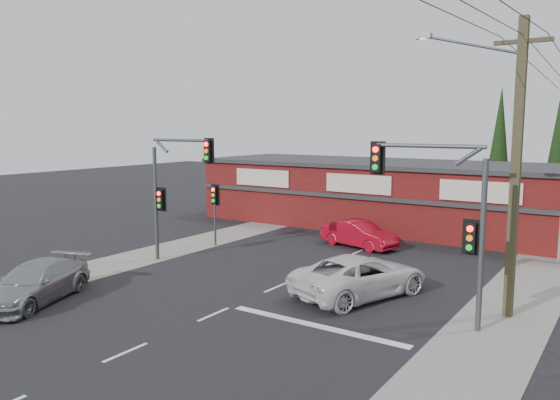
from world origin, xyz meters
The scene contains 17 objects.
ground centered at (0.00, 0.00, 0.00)m, with size 120.00×120.00×0.00m, color black.
road_strip centered at (0.00, 5.00, 0.01)m, with size 14.00×70.00×0.01m, color black.
verge_left centered at (-8.50, 5.00, 0.01)m, with size 3.00×70.00×0.02m, color gray.
verge_right centered at (8.50, 5.00, 0.01)m, with size 3.00×70.00×0.02m, color gray.
stop_line centered at (3.50, -1.50, 0.01)m, with size 6.50×0.35×0.01m, color silver.
white_suv centered at (3.28, 2.25, 0.79)m, with size 2.63×5.70×1.58m, color silver.
silver_suv centered at (-6.43, -5.13, 0.73)m, with size 2.03×5.00×1.45m, color #929497.
red_sedan centered at (-0.48, 10.02, 0.72)m, with size 1.52×4.35×1.43m, color #A20A1B.
lane_dashes centered at (0.00, 7.12, 0.01)m, with size 0.12×51.84×0.01m.
shop_building centered at (-0.99, 16.99, 2.13)m, with size 27.30×8.40×4.22m.
conifer_near centered at (3.50, 24.00, 5.48)m, with size 1.80×1.80×9.25m.
conifer_far centered at (7.00, 26.00, 5.48)m, with size 1.80×1.80×9.25m.
traffic_mast_left centered at (-6.43, 2.00, 3.93)m, with size 3.77×0.27×5.97m.
traffic_mast_right centered at (6.86, 1.00, 3.95)m, with size 3.96×0.27×5.97m.
pedestal_signal centered at (-7.20, 6.01, 2.41)m, with size 0.55×0.27×3.38m.
utility_pole centered at (8.36, 2.99, 5.40)m, with size 4.38×0.59×10.00m.
power_lines centered at (8.47, -2.47, 9.04)m, with size 2.01×29.00×1.22m.
Camera 1 is at (12.03, -16.39, 6.47)m, focal length 35.00 mm.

